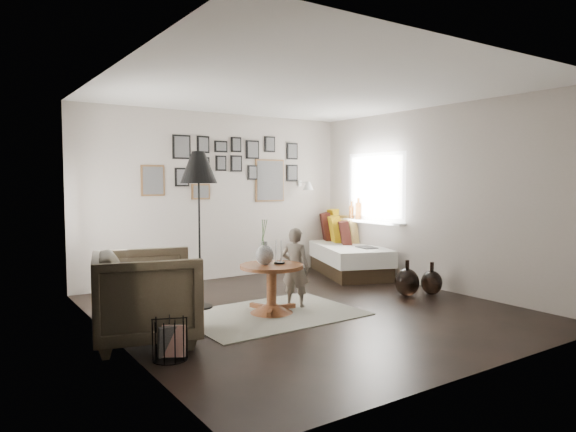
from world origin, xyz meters
TOP-DOWN VIEW (x-y plane):
  - ground at (0.00, 0.00)m, footprint 4.80×4.80m
  - wall_back at (0.00, 2.40)m, footprint 4.50×0.00m
  - wall_front at (0.00, -2.40)m, footprint 4.50×0.00m
  - wall_left at (-2.25, 0.00)m, footprint 0.00×4.80m
  - wall_right at (2.25, 0.00)m, footprint 0.00×4.80m
  - ceiling at (0.00, 0.00)m, footprint 4.80×4.80m
  - door_left at (-2.23, 1.20)m, footprint 0.00×2.14m
  - window_right at (2.18, 1.34)m, footprint 0.15×1.32m
  - gallery_wall at (0.29, 2.38)m, footprint 2.74×0.03m
  - wall_sconce at (1.55, 2.13)m, footprint 0.18×0.36m
  - rug at (-0.48, 0.06)m, footprint 2.00×1.42m
  - pedestal_table at (-0.45, 0.10)m, footprint 0.74×0.74m
  - vase at (-0.53, 0.12)m, footprint 0.21×0.21m
  - candles at (-0.34, 0.10)m, footprint 0.13×0.13m
  - daybed at (2.00, 1.77)m, footprint 1.58×2.29m
  - magazine_on_daybed at (1.97, 1.11)m, footprint 0.29×0.36m
  - armchair at (-2.00, -0.13)m, footprint 1.17×1.15m
  - armchair_cushion at (-2.00, -0.08)m, footprint 0.50×0.51m
  - floor_lamp at (-1.04, 0.78)m, footprint 0.44×0.44m
  - magazine_basket at (-2.00, -0.71)m, footprint 0.38×0.38m
  - demijohn_large at (1.54, -0.15)m, footprint 0.33×0.33m
  - demijohn_small at (1.89, -0.27)m, footprint 0.29×0.29m
  - child at (-0.04, 0.20)m, footprint 0.39×0.43m

SIDE VIEW (x-z plane):
  - ground at x=0.00m, z-range 0.00..0.00m
  - rug at x=-0.48m, z-range 0.00..0.01m
  - demijohn_small at x=1.89m, z-range -0.05..0.39m
  - magazine_basket at x=-2.00m, z-range 0.00..0.36m
  - demijohn_large at x=1.54m, z-range -0.06..0.43m
  - pedestal_table at x=-0.45m, z-range -0.02..0.56m
  - daybed at x=2.00m, z-range -0.19..0.86m
  - armchair at x=-2.00m, z-range 0.00..0.88m
  - armchair_cushion at x=-2.00m, z-range 0.39..0.57m
  - child at x=-0.04m, z-range 0.00..0.98m
  - magazine_on_daybed at x=1.97m, z-range 0.48..0.50m
  - candles at x=-0.34m, z-range 0.57..0.85m
  - vase at x=-0.53m, z-range 0.48..1.00m
  - window_right at x=2.18m, z-range 0.28..1.58m
  - door_left at x=-2.23m, z-range -0.02..2.12m
  - wall_back at x=0.00m, z-range -0.95..3.55m
  - wall_front at x=0.00m, z-range -0.95..3.55m
  - wall_left at x=-2.25m, z-range -1.10..3.70m
  - wall_right at x=2.25m, z-range -1.10..3.70m
  - wall_sconce at x=1.55m, z-range 1.38..1.54m
  - floor_lamp at x=-1.04m, z-range 0.69..2.58m
  - gallery_wall at x=0.29m, z-range 1.20..2.28m
  - ceiling at x=0.00m, z-range 2.60..2.60m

